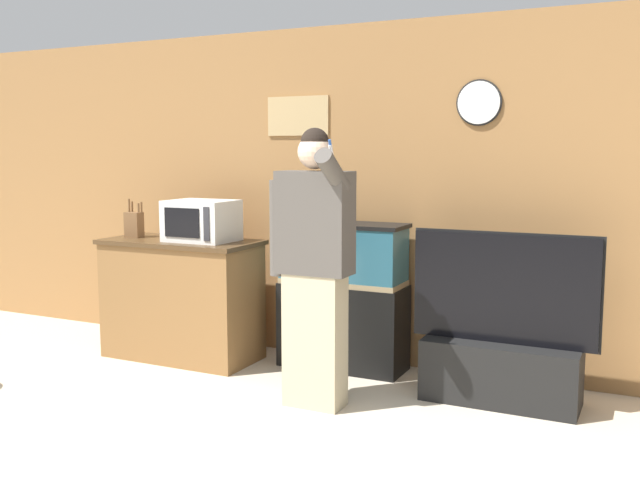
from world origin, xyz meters
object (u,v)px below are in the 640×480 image
at_px(counter_island, 182,299).
at_px(person_standing, 313,264).
at_px(aquarium_on_stand, 343,296).
at_px(knife_block, 134,224).
at_px(microwave, 202,221).
at_px(tv_on_stand, 501,353).

relative_size(counter_island, person_standing, 0.70).
distance_m(counter_island, aquarium_on_stand, 1.31).
bearing_deg(aquarium_on_stand, knife_block, -169.49).
bearing_deg(knife_block, counter_island, 2.02).
height_order(counter_island, knife_block, knife_block).
distance_m(microwave, tv_on_stand, 2.45).
xyz_separation_m(counter_island, knife_block, (-0.45, -0.02, 0.58)).
bearing_deg(microwave, counter_island, -175.34).
distance_m(aquarium_on_stand, tv_on_stand, 1.29).
bearing_deg(tv_on_stand, knife_block, -178.68).
relative_size(microwave, knife_block, 1.63).
relative_size(knife_block, tv_on_stand, 0.26).
bearing_deg(microwave, aquarium_on_stand, 14.95).
xyz_separation_m(aquarium_on_stand, tv_on_stand, (1.24, -0.25, -0.23)).
height_order(microwave, knife_block, microwave).
bearing_deg(aquarium_on_stand, counter_island, -166.57).
distance_m(counter_island, tv_on_stand, 2.52).
distance_m(knife_block, person_standing, 1.95).
distance_m(counter_island, person_standing, 1.59).
height_order(microwave, person_standing, person_standing).
distance_m(knife_block, tv_on_stand, 3.05).
height_order(aquarium_on_stand, person_standing, person_standing).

